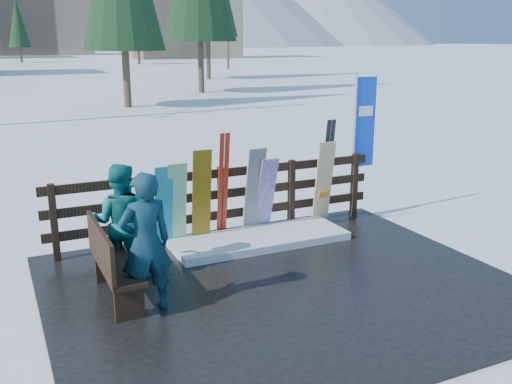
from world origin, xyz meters
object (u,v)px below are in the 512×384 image
snowboard_1 (177,205)px  snowboard_5 (323,183)px  bench (110,261)px  person_front (146,243)px  rental_flag (362,128)px  person_back (121,222)px  snowboard_0 (164,208)px  snowboard_4 (254,192)px  snowboard_2 (202,197)px  snowboard_3 (266,195)px

snowboard_1 → snowboard_5: bearing=0.0°
bench → person_front: person_front is taller
rental_flag → person_back: 4.80m
person_front → snowboard_0: bearing=-115.7°
bench → snowboard_1: size_ratio=1.10×
snowboard_4 → snowboard_2: bearing=180.0°
snowboard_2 → person_back: 1.65m
snowboard_1 → rental_flag: 3.71m
snowboard_1 → snowboard_2: (0.41, 0.00, 0.08)m
snowboard_4 → snowboard_5: bearing=0.0°
bench → snowboard_0: 1.84m
bench → snowboard_0: bearing=53.0°
bench → person_back: bearing=66.5°
person_back → snowboard_5: bearing=-141.6°
snowboard_3 → person_back: (-2.55, -0.81, 0.14)m
person_front → person_back: (-0.05, 1.12, -0.06)m
snowboard_1 → bench: bearing=-131.8°
snowboard_0 → bench: bearing=-127.0°
bench → snowboard_3: snowboard_3 is taller
bench → snowboard_5: 4.21m
snowboard_0 → snowboard_4: snowboard_4 is taller
snowboard_3 → rental_flag: (2.06, 0.27, 0.95)m
bench → snowboard_5: size_ratio=1.01×
snowboard_2 → snowboard_5: size_ratio=1.03×
rental_flag → snowboard_5: bearing=-164.1°
snowboard_5 → person_back: size_ratio=0.94×
bench → snowboard_1: (1.31, 1.47, 0.16)m
snowboard_0 → rental_flag: bearing=4.1°
snowboard_2 → snowboard_4: size_ratio=1.01×
snowboard_1 → person_front: person_front is taller
snowboard_0 → rental_flag: 3.91m
snowboard_4 → person_back: (-2.34, -0.81, 0.05)m
person_back → snowboard_4: bearing=-134.9°
snowboard_5 → person_back: (-3.66, -0.81, 0.05)m
snowboard_2 → snowboard_3: (1.12, -0.00, -0.11)m
person_back → snowboard_0: bearing=-109.4°
snowboard_1 → snowboard_5: (2.63, 0.00, 0.06)m
snowboard_0 → rental_flag: size_ratio=0.51×
bench → rental_flag: 5.30m
snowboard_0 → snowboard_1: 0.21m
snowboard_1 → person_back: person_back is taller
bench → snowboard_2: size_ratio=0.98×
snowboard_5 → rental_flag: (0.95, 0.27, 0.87)m
snowboard_2 → snowboard_1: bearing=-180.0°
snowboard_5 → person_back: bearing=-167.5°
person_back → snowboard_3: bearing=-136.4°
snowboard_0 → person_front: size_ratio=0.79×
bench → rental_flag: bearing=19.5°
snowboard_4 → person_back: bearing=-160.8°
snowboard_4 → person_front: bearing=-139.8°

